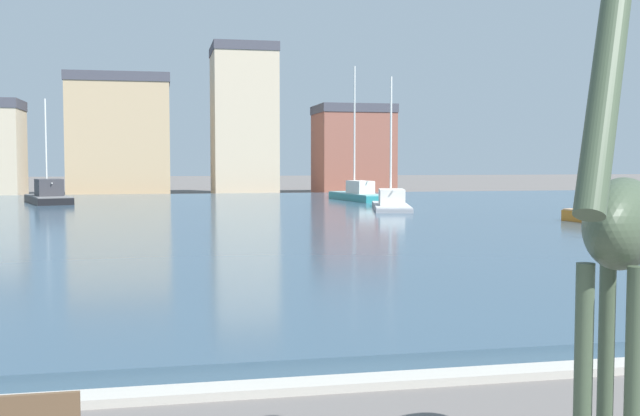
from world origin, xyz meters
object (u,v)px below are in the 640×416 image
Objects in this scene: sailboat_teal at (354,196)px; giraffe_statue at (620,234)px; sailboat_black at (47,199)px; sailboat_grey at (391,206)px.

giraffe_statue is at bearing -101.49° from sailboat_teal.
giraffe_statue is 0.65× the size of sailboat_black.
sailboat_teal is at bearing 78.51° from giraffe_statue.
sailboat_black is (-20.47, 0.76, 0.02)m from sailboat_teal.
sailboat_teal is 1.30× the size of sailboat_black.
sailboat_teal is at bearing -2.12° from sailboat_black.
sailboat_grey is 22.67m from sailboat_black.
giraffe_statue is 47.33m from sailboat_black.
sailboat_black is at bearing 177.88° from sailboat_teal.
sailboat_black is (-20.10, 10.48, 0.12)m from sailboat_grey.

